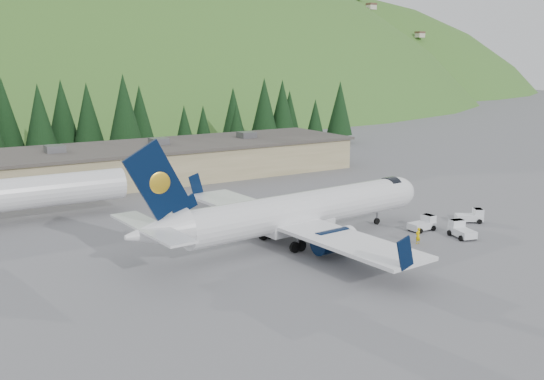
{
  "coord_description": "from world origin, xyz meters",
  "views": [
    {
      "loc": [
        -32.93,
        -47.09,
        17.38
      ],
      "look_at": [
        0.0,
        6.0,
        4.0
      ],
      "focal_mm": 40.0,
      "sensor_mm": 36.0,
      "label": 1
    }
  ],
  "objects_px": {
    "ramp_worker": "(418,236)",
    "baggage_tug_b": "(472,216)",
    "airliner": "(296,212)",
    "baggage_tug_c": "(461,230)",
    "baggage_tug_a": "(424,224)",
    "terminal_building": "(127,164)"
  },
  "relations": [
    {
      "from": "baggage_tug_a",
      "to": "baggage_tug_b",
      "type": "distance_m",
      "value": 6.83
    },
    {
      "from": "airliner",
      "to": "ramp_worker",
      "type": "bearing_deg",
      "value": -38.67
    },
    {
      "from": "baggage_tug_b",
      "to": "ramp_worker",
      "type": "xyz_separation_m",
      "value": [
        -10.85,
        -2.71,
        0.12
      ]
    },
    {
      "from": "baggage_tug_a",
      "to": "baggage_tug_b",
      "type": "bearing_deg",
      "value": -5.2
    },
    {
      "from": "baggage_tug_c",
      "to": "ramp_worker",
      "type": "distance_m",
      "value": 5.38
    },
    {
      "from": "ramp_worker",
      "to": "baggage_tug_c",
      "type": "bearing_deg",
      "value": 170.27
    },
    {
      "from": "baggage_tug_b",
      "to": "baggage_tug_a",
      "type": "bearing_deg",
      "value": -150.35
    },
    {
      "from": "baggage_tug_b",
      "to": "airliner",
      "type": "bearing_deg",
      "value": -156.97
    },
    {
      "from": "airliner",
      "to": "baggage_tug_b",
      "type": "distance_m",
      "value": 21.08
    },
    {
      "from": "ramp_worker",
      "to": "baggage_tug_b",
      "type": "bearing_deg",
      "value": -169.52
    },
    {
      "from": "baggage_tug_c",
      "to": "ramp_worker",
      "type": "bearing_deg",
      "value": 98.69
    },
    {
      "from": "airliner",
      "to": "baggage_tug_c",
      "type": "distance_m",
      "value": 16.87
    },
    {
      "from": "baggage_tug_a",
      "to": "terminal_building",
      "type": "bearing_deg",
      "value": 112.15
    },
    {
      "from": "baggage_tug_c",
      "to": "terminal_building",
      "type": "height_order",
      "value": "terminal_building"
    },
    {
      "from": "baggage_tug_a",
      "to": "ramp_worker",
      "type": "relative_size",
      "value": 1.83
    },
    {
      "from": "airliner",
      "to": "baggage_tug_c",
      "type": "bearing_deg",
      "value": -29.97
    },
    {
      "from": "baggage_tug_c",
      "to": "ramp_worker",
      "type": "relative_size",
      "value": 2.05
    },
    {
      "from": "airliner",
      "to": "terminal_building",
      "type": "relative_size",
      "value": 0.48
    },
    {
      "from": "terminal_building",
      "to": "baggage_tug_b",
      "type": "bearing_deg",
      "value": -59.62
    },
    {
      "from": "baggage_tug_a",
      "to": "ramp_worker",
      "type": "xyz_separation_m",
      "value": [
        -4.03,
        -3.2,
        0.11
      ]
    },
    {
      "from": "baggage_tug_b",
      "to": "baggage_tug_c",
      "type": "xyz_separation_m",
      "value": [
        -5.5,
        -3.29,
        0.04
      ]
    },
    {
      "from": "terminal_building",
      "to": "airliner",
      "type": "bearing_deg",
      "value": -83.97
    }
  ]
}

